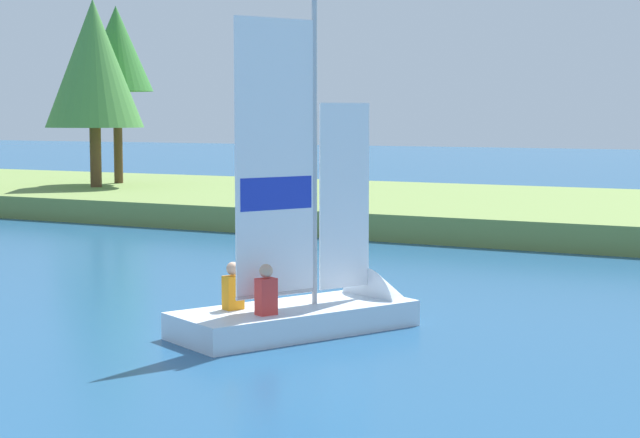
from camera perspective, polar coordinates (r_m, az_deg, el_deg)
name	(u,v)px	position (r m, az deg, el deg)	size (l,w,h in m)	color
shore_bank	(446,208)	(33.96, 6.78, 0.58)	(80.00, 12.90, 0.72)	olive
shoreline_tree_midleft	(116,50)	(41.32, -10.89, 8.91)	(2.74, 2.74, 6.71)	brown
shoreline_tree_centre	(94,64)	(39.20, -12.06, 8.15)	(3.52, 3.52, 6.72)	brown
sailboat	(333,303)	(16.60, 0.69, -4.54)	(3.09, 4.43, 5.57)	silver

